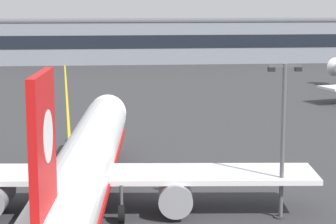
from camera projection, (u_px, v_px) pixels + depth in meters
taxiway_centreline at (71, 163)px, 60.68m from camera, size 11.60×179.66×0.01m
airliner_foreground at (85, 167)px, 46.04m from camera, size 32.29×41.53×11.65m
apron_lamp_post at (283, 138)px, 44.97m from camera, size 2.24×0.90×10.51m
safety_cone_by_nose_gear at (92, 157)px, 61.79m from camera, size 0.44×0.44×0.55m
terminal_building at (86, 41)px, 149.18m from camera, size 151.68×12.40×9.58m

